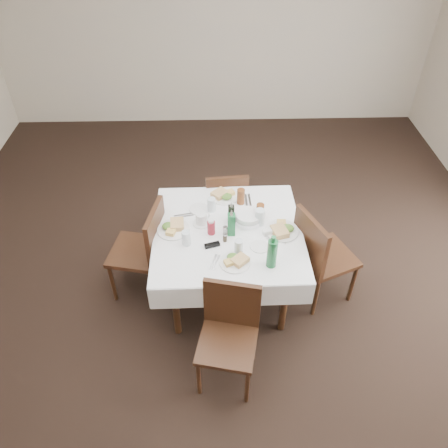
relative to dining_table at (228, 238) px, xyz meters
name	(u,v)px	position (x,y,z in m)	size (l,w,h in m)	color
ground_plane	(221,297)	(-0.07, -0.09, -0.68)	(7.00, 7.00, 0.00)	black
room_shell	(219,135)	(-0.07, -0.09, 1.04)	(6.04, 7.04, 2.80)	beige
dining_table	(228,238)	(0.00, 0.00, 0.00)	(1.26, 1.26, 0.76)	#33200E
chair_north	(226,202)	(0.01, 0.73, -0.19)	(0.44, 0.44, 0.86)	#33200E
chair_south	(229,328)	(-0.02, -0.80, -0.17)	(0.50, 0.50, 0.89)	#33200E
chair_east	(318,253)	(0.78, -0.08, -0.13)	(0.60, 0.60, 0.96)	#33200E
chair_west	(146,246)	(-0.72, 0.06, -0.13)	(0.53, 0.53, 0.95)	#33200E
meal_north	(224,195)	(-0.02, 0.46, 0.11)	(0.26, 0.26, 0.06)	white
meal_south	(235,261)	(0.04, -0.38, 0.11)	(0.24, 0.24, 0.05)	white
meal_east	(282,230)	(0.45, -0.03, 0.11)	(0.29, 0.29, 0.06)	white
meal_west	(173,227)	(-0.46, 0.02, 0.11)	(0.27, 0.27, 0.06)	white
side_plate_a	(199,209)	(-0.25, 0.28, 0.09)	(0.17, 0.17, 0.01)	white
side_plate_b	(260,247)	(0.25, -0.21, 0.09)	(0.15, 0.15, 0.01)	white
water_n	(211,205)	(-0.13, 0.27, 0.15)	(0.07, 0.07, 0.13)	silver
water_s	(239,247)	(0.08, -0.26, 0.15)	(0.07, 0.07, 0.13)	silver
water_e	(260,217)	(0.27, 0.08, 0.16)	(0.08, 0.08, 0.15)	silver
water_w	(186,238)	(-0.34, -0.15, 0.15)	(0.07, 0.07, 0.13)	silver
iced_tea_a	(241,196)	(0.13, 0.37, 0.16)	(0.07, 0.07, 0.15)	brown
iced_tea_b	(260,211)	(0.28, 0.16, 0.16)	(0.07, 0.07, 0.14)	brown
bread_basket	(248,218)	(0.18, 0.11, 0.12)	(0.24, 0.24, 0.08)	silver
oil_cruet_dark	(231,213)	(0.03, 0.11, 0.18)	(0.05, 0.05, 0.22)	black
oil_cruet_green	(231,224)	(0.03, -0.04, 0.20)	(0.06, 0.06, 0.26)	#1C6935
ketchup_bottle	(211,227)	(-0.14, -0.03, 0.15)	(0.07, 0.07, 0.14)	maroon
salt_shaker	(225,231)	(-0.02, -0.05, 0.13)	(0.04, 0.04, 0.08)	white
pepper_shaker	(225,237)	(-0.03, -0.13, 0.12)	(0.03, 0.03, 0.08)	#433626
coffee_mug	(202,219)	(-0.22, 0.09, 0.14)	(0.15, 0.15, 0.11)	white
sunglasses	(212,245)	(-0.13, -0.19, 0.10)	(0.13, 0.08, 0.03)	black
green_bottle	(272,253)	(0.32, -0.41, 0.22)	(0.08, 0.08, 0.29)	#1C6935
sugar_caddy	(269,232)	(0.33, -0.05, 0.11)	(0.11, 0.08, 0.05)	white
cutlery_n	(248,201)	(0.20, 0.39, 0.09)	(0.06, 0.21, 0.01)	silver
cutlery_s	(215,262)	(-0.11, -0.37, 0.09)	(0.09, 0.17, 0.01)	silver
cutlery_e	(277,240)	(0.39, -0.13, 0.09)	(0.17, 0.10, 0.01)	silver
cutlery_w	(184,216)	(-0.38, 0.20, 0.09)	(0.17, 0.07, 0.01)	silver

